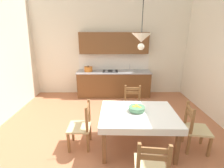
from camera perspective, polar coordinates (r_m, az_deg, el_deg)
name	(u,v)px	position (r m, az deg, el deg)	size (l,w,h in m)	color
ground_plane	(110,144)	(3.54, -0.63, -20.91)	(5.98, 6.48, 0.10)	#B7704C
wall_back	(110,37)	(5.76, -0.67, 16.71)	(5.98, 0.12, 4.11)	silver
kitchen_cabinetry	(114,72)	(5.59, 0.61, 4.26)	(2.55, 0.63, 2.20)	brown
dining_table	(138,118)	(3.09, 9.33, -12.02)	(1.44, 1.11, 0.75)	brown
dining_chair_window_side	(195,129)	(3.48, 27.76, -14.11)	(0.48, 0.48, 0.93)	#D1BC89
dining_chair_tv_side	(81,126)	(3.23, -10.96, -14.80)	(0.42, 0.42, 0.93)	#D1BC89
dining_chair_camera_side	(150,168)	(2.46, 13.69, -27.27)	(0.46, 0.46, 0.93)	#D1BC89
dining_chair_kitchen_side	(132,106)	(4.01, 7.38, -7.80)	(0.44, 0.44, 0.93)	#D1BC89
fruit_bowl	(137,108)	(3.05, 8.85, -8.67)	(0.30, 0.30, 0.12)	#4C7F5B
pendant_lamp	(141,38)	(2.64, 10.55, 15.90)	(0.32, 0.32, 0.80)	black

